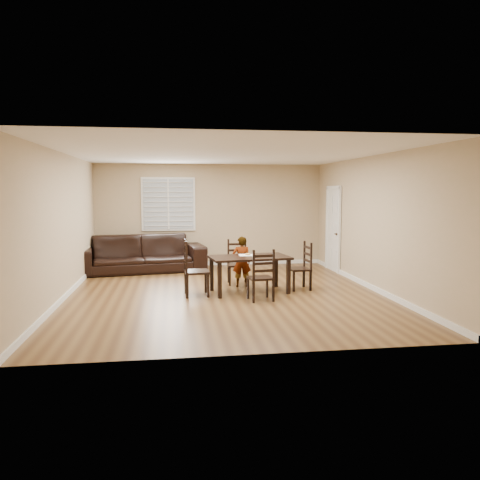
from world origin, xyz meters
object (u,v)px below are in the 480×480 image
chair_near (237,263)px  chair_left (190,271)px  chair_far (262,278)px  sofa (142,254)px  chair_right (304,268)px  dining_table (249,261)px  donut (248,254)px  child (242,262)px

chair_near → chair_left: 1.54m
chair_near → chair_far: chair_far is taller
sofa → chair_right: bearing=-46.2°
chair_right → chair_far: bearing=-52.6°
chair_far → chair_right: size_ratio=0.99×
sofa → chair_left: bearing=-78.4°
dining_table → chair_right: (1.16, 0.15, -0.19)m
chair_near → donut: size_ratio=8.93×
chair_far → donut: 1.03m
chair_near → chair_right: size_ratio=0.99×
child → sofa: (-2.18, 2.19, -0.08)m
donut → sofa: (-2.25, 2.57, -0.29)m
donut → sofa: size_ratio=0.03×
chair_right → child: size_ratio=0.91×
chair_far → child: bearing=-89.6°
child → donut: bearing=105.6°
donut → sofa: bearing=131.2°
chair_near → chair_right: bearing=-31.0°
chair_right → chair_left: bearing=-87.7°
chair_near → child: size_ratio=0.90×
child → donut: 0.44m
dining_table → child: size_ratio=1.54×
dining_table → chair_far: (0.11, -0.81, -0.19)m
sofa → child: bearing=-54.1°
chair_far → child: 1.37m
donut → dining_table: bearing=-88.8°
chair_far → donut: chair_far is taller
dining_table → child: (-0.07, 0.55, -0.10)m
chair_near → donut: chair_near is taller
dining_table → sofa: size_ratio=0.53×
chair_near → chair_right: 1.51m
chair_left → chair_right: chair_left is taller
chair_far → donut: bearing=-90.8°
dining_table → donut: (-0.00, 0.17, 0.11)m
chair_left → child: size_ratio=1.01×
chair_near → child: (0.04, -0.42, 0.10)m
chair_far → chair_right: 1.42m
chair_right → sofa: bearing=-132.0°
dining_table → donut: 0.21m
sofa → dining_table: bearing=-59.5°
chair_left → chair_right: (2.33, 0.29, -0.05)m
chair_far → child: (-0.18, 1.36, 0.10)m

